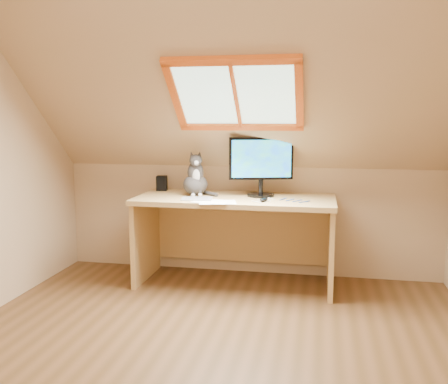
# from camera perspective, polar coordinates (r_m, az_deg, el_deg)

# --- Properties ---
(ground) EXTENTS (3.50, 3.50, 0.00)m
(ground) POSITION_cam_1_polar(r_m,az_deg,el_deg) (3.21, -2.02, -18.37)
(ground) COLOR brown
(ground) RESTS_ON ground
(room_shell) EXTENTS (3.52, 3.52, 2.41)m
(room_shell) POSITION_cam_1_polar(r_m,az_deg,el_deg) (2.77, -2.62, 8.08)
(room_shell) COLOR tan
(room_shell) RESTS_ON ground
(desk) EXTENTS (1.69, 0.74, 0.77)m
(desk) POSITION_cam_1_polar(r_m,az_deg,el_deg) (4.39, 1.44, -3.41)
(desk) COLOR tan
(desk) RESTS_ON ground
(monitor) EXTENTS (0.54, 0.23, 0.51)m
(monitor) POSITION_cam_1_polar(r_m,az_deg,el_deg) (4.29, 4.26, 3.36)
(monitor) COLOR black
(monitor) RESTS_ON desk
(cat) EXTENTS (0.29, 0.31, 0.39)m
(cat) POSITION_cam_1_polar(r_m,az_deg,el_deg) (4.38, -3.28, 1.47)
(cat) COLOR #3C3735
(cat) RESTS_ON desk
(desk_speaker) EXTENTS (0.11, 0.11, 0.14)m
(desk_speaker) POSITION_cam_1_polar(r_m,az_deg,el_deg) (4.69, -7.12, 1.00)
(desk_speaker) COLOR black
(desk_speaker) RESTS_ON desk
(graphics_tablet) EXTENTS (0.28, 0.21, 0.01)m
(graphics_tablet) POSITION_cam_1_polar(r_m,az_deg,el_deg) (4.16, -3.12, -0.78)
(graphics_tablet) COLOR #B2B2B7
(graphics_tablet) RESTS_ON desk
(mouse) EXTENTS (0.09, 0.11, 0.03)m
(mouse) POSITION_cam_1_polar(r_m,az_deg,el_deg) (4.06, 4.56, -0.88)
(mouse) COLOR black
(mouse) RESTS_ON desk
(papers) EXTENTS (0.33, 0.27, 0.00)m
(papers) POSITION_cam_1_polar(r_m,az_deg,el_deg) (4.04, -0.03, -1.11)
(papers) COLOR white
(papers) RESTS_ON desk
(cables) EXTENTS (0.51, 0.26, 0.01)m
(cables) POSITION_cam_1_polar(r_m,az_deg,el_deg) (4.11, 6.64, -0.95)
(cables) COLOR silver
(cables) RESTS_ON desk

